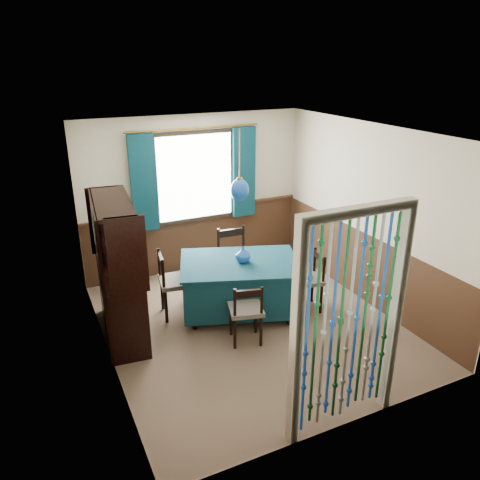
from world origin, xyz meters
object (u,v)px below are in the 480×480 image
bowl_shelf (126,252)px  vase_sideboard (116,252)px  chair_far (235,259)px  chair_left (174,282)px  chair_near (246,311)px  vase_table (243,255)px  sideboard (120,290)px  chair_right (309,279)px  pendant_lamp (240,190)px  dining_table (240,283)px

bowl_shelf → vase_sideboard: (0.00, 0.67, -0.26)m
chair_far → chair_left: 1.08m
chair_near → vase_table: (0.28, 0.68, 0.42)m
chair_far → bowl_shelf: bearing=28.4°
sideboard → chair_right: bearing=-4.9°
chair_near → pendant_lamp: pendant_lamp is taller
dining_table → vase_table: bearing=3.0°
vase_sideboard → chair_near: bearing=-43.3°
sideboard → vase_sideboard: bearing=86.0°
chair_left → bowl_shelf: bowl_shelf is taller
chair_far → chair_near: bearing=74.8°
dining_table → bowl_shelf: size_ratio=9.39×
chair_far → chair_right: bearing=130.5°
vase_sideboard → dining_table: bearing=-18.3°
sideboard → vase_sideboard: size_ratio=9.94×
chair_far → sideboard: 1.84m
chair_right → pendant_lamp: (-0.90, 0.32, 1.29)m
pendant_lamp → vase_sideboard: (-1.50, 0.50, -0.77)m
dining_table → vase_table: vase_table is taller
chair_right → pendant_lamp: 1.61m
sideboard → bowl_shelf: 0.70m
pendant_lamp → bowl_shelf: (-1.50, -0.17, -0.51)m
dining_table → chair_right: (0.90, -0.32, 0.01)m
sideboard → pendant_lamp: (1.56, -0.14, 1.13)m
chair_far → pendant_lamp: bearing=74.8°
vase_table → pendant_lamp: bearing=163.2°
chair_right → chair_far: bearing=49.4°
vase_table → bowl_shelf: bearing=-174.2°
bowl_shelf → dining_table: bearing=6.4°
dining_table → chair_near: (-0.24, -0.69, -0.00)m
vase_sideboard → chair_left: bearing=-14.6°
pendant_lamp → vase_table: bearing=-16.8°
chair_left → vase_sideboard: (-0.68, 0.18, 0.48)m
chair_right → vase_table: bearing=83.5°
chair_far → vase_sideboard: size_ratio=5.37×
pendant_lamp → chair_right: bearing=-19.3°
chair_near → vase_sideboard: bearing=152.1°
chair_far → chair_left: size_ratio=1.04×
chair_far → bowl_shelf: size_ratio=4.88×
chair_left → vase_table: vase_table is taller
sideboard → pendant_lamp: 1.94m
chair_left → chair_right: size_ratio=1.09×
pendant_lamp → chair_near: bearing=-109.1°
dining_table → vase_table: size_ratio=9.25×
chair_left → vase_sideboard: 0.85m
chair_near → chair_right: size_ratio=0.96×
vase_table → vase_sideboard: bearing=161.7°
chair_left → dining_table: bearing=77.3°
chair_near → chair_left: chair_left is taller
dining_table → pendant_lamp: size_ratio=2.02×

